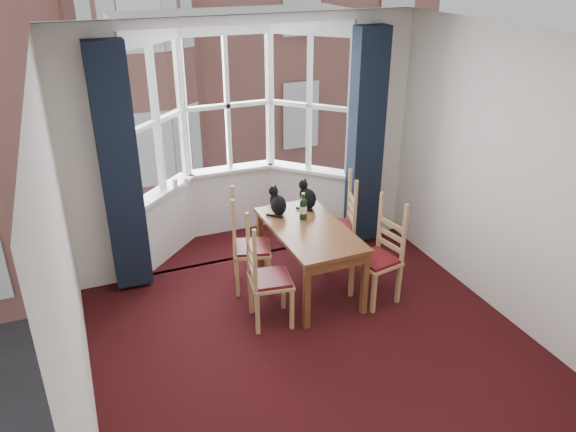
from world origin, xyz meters
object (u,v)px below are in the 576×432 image
cat_right (307,197)px  dining_table (309,235)px  chair_left_far (243,249)px  chair_right_near (383,258)px  candle_tall (175,183)px  cat_left (278,203)px  chair_right_far (343,228)px  chair_left_near (261,281)px  wine_bottle (303,208)px  candle_short (186,182)px

cat_right → dining_table: bearing=-111.3°
chair_left_far → cat_right: 0.95m
chair_right_near → candle_tall: candle_tall is taller
cat_right → cat_left: bearing=-174.4°
chair_right_far → cat_left: 0.87m
chair_right_far → dining_table: bearing=-150.6°
chair_right_near → cat_right: size_ratio=2.75×
chair_left_near → chair_right_near: same height
cat_left → wine_bottle: (0.21, -0.23, 0.01)m
candle_short → cat_right: bearing=-35.5°
candle_short → wine_bottle: bearing=-47.5°
cat_left → candle_short: 1.21m
chair_right_near → candle_short: bearing=132.8°
candle_short → chair_left_near: bearing=-79.5°
chair_right_near → cat_right: 1.12m
dining_table → candle_tall: bearing=131.0°
chair_left_far → chair_right_near: 1.49m
dining_table → candle_tall: (-1.14, 1.31, 0.28)m
chair_right_near → candle_tall: 2.55m
dining_table → chair_right_far: size_ratio=1.52×
chair_left_far → wine_bottle: size_ratio=3.03×
chair_right_far → cat_left: (-0.76, 0.12, 0.40)m
wine_bottle → candle_short: 1.52m
cat_right → candle_tall: bearing=148.2°
chair_left_near → chair_right_near: (1.33, -0.05, 0.00)m
candle_tall → wine_bottle: bearing=-43.2°
candle_tall → chair_left_far: bearing=-64.4°
dining_table → candle_short: (-1.00, 1.34, 0.26)m
chair_left_far → chair_right_far: size_ratio=1.00×
chair_right_far → candle_short: size_ratio=9.99×
chair_left_far → cat_left: size_ratio=2.79×
chair_left_near → candle_short: size_ratio=9.99×
dining_table → wine_bottle: wine_bottle is taller
dining_table → cat_right: size_ratio=4.18×
chair_left_near → chair_left_far: bearing=87.0°
chair_right_far → cat_right: size_ratio=2.75×
chair_right_far → cat_left: size_ratio=2.79×
dining_table → wine_bottle: size_ratio=4.60×
dining_table → chair_left_far: bearing=156.1°
chair_left_far → chair_left_near: bearing=-93.0°
wine_bottle → chair_left_near: bearing=-138.9°
chair_left_far → cat_left: cat_left is taller
cat_right → chair_left_near: bearing=-134.7°
chair_left_near → chair_right_near: size_ratio=1.00×
candle_short → chair_right_near: bearing=-47.2°
candle_tall → chair_right_near: bearing=-44.5°
cat_left → candle_short: cat_left is taller
cat_left → chair_left_far: bearing=-160.8°
chair_right_far → wine_bottle: wine_bottle is taller
chair_right_near → cat_left: (-0.83, 0.90, 0.40)m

